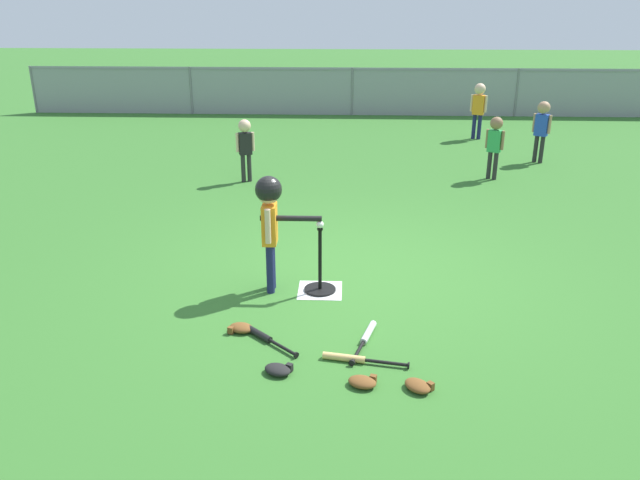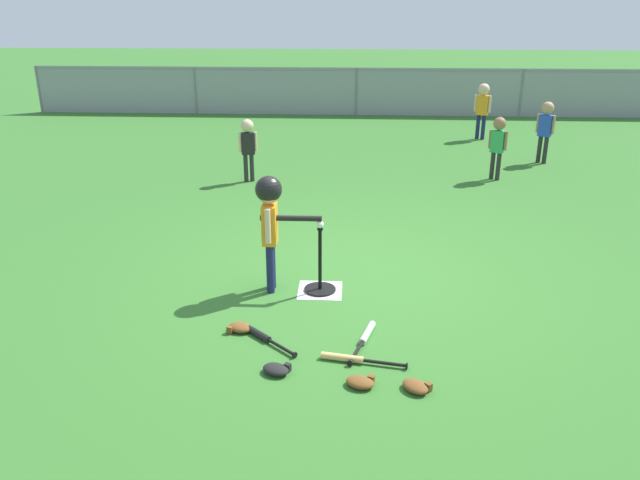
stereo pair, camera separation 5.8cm
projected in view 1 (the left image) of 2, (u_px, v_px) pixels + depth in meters
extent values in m
plane|color=#336B28|center=(354.00, 275.00, 6.73)|extent=(60.00, 60.00, 0.00)
cube|color=white|center=(320.00, 290.00, 6.37)|extent=(0.44, 0.44, 0.01)
cylinder|color=black|center=(320.00, 289.00, 6.37)|extent=(0.32, 0.32, 0.03)
cylinder|color=black|center=(320.00, 259.00, 6.24)|extent=(0.04, 0.04, 0.65)
cylinder|color=black|center=(320.00, 229.00, 6.13)|extent=(0.06, 0.06, 0.02)
sphere|color=white|center=(320.00, 225.00, 6.11)|extent=(0.07, 0.07, 0.07)
cylinder|color=#191E4C|center=(272.00, 264.00, 6.35)|extent=(0.08, 0.08, 0.51)
cylinder|color=#191E4C|center=(270.00, 269.00, 6.24)|extent=(0.08, 0.08, 0.51)
cube|color=orange|center=(270.00, 224.00, 6.13)|extent=(0.14, 0.23, 0.40)
cylinder|color=beige|center=(271.00, 217.00, 6.25)|extent=(0.06, 0.06, 0.34)
cylinder|color=beige|center=(268.00, 226.00, 5.99)|extent=(0.06, 0.06, 0.34)
sphere|color=beige|center=(269.00, 192.00, 6.01)|extent=(0.23, 0.23, 0.23)
sphere|color=black|center=(268.00, 189.00, 6.00)|extent=(0.26, 0.26, 0.26)
cylinder|color=black|center=(291.00, 218.00, 6.10)|extent=(0.60, 0.06, 0.06)
cylinder|color=#191E4C|center=(479.00, 127.00, 12.97)|extent=(0.08, 0.08, 0.50)
cylinder|color=#191E4C|center=(474.00, 127.00, 13.01)|extent=(0.08, 0.08, 0.50)
cube|color=orange|center=(479.00, 105.00, 12.82)|extent=(0.26, 0.21, 0.39)
cylinder|color=beige|center=(486.00, 104.00, 12.76)|extent=(0.06, 0.06, 0.34)
cylinder|color=beige|center=(472.00, 103.00, 12.87)|extent=(0.06, 0.06, 0.34)
sphere|color=beige|center=(480.00, 89.00, 12.71)|extent=(0.22, 0.22, 0.22)
cylinder|color=#262626|center=(249.00, 168.00, 10.03)|extent=(0.07, 0.07, 0.44)
cylinder|color=#262626|center=(243.00, 168.00, 10.00)|extent=(0.07, 0.07, 0.44)
cube|color=black|center=(245.00, 144.00, 9.87)|extent=(0.22, 0.18, 0.34)
cylinder|color=beige|center=(253.00, 142.00, 9.90)|extent=(0.05, 0.05, 0.30)
cylinder|color=beige|center=(237.00, 143.00, 9.83)|extent=(0.05, 0.05, 0.30)
sphere|color=beige|center=(244.00, 126.00, 9.77)|extent=(0.20, 0.20, 0.20)
cylinder|color=#262626|center=(495.00, 166.00, 10.12)|extent=(0.07, 0.07, 0.45)
cylinder|color=#262626|center=(489.00, 165.00, 10.17)|extent=(0.07, 0.07, 0.45)
cube|color=green|center=(495.00, 141.00, 10.00)|extent=(0.23, 0.21, 0.35)
cylinder|color=#8C6647|center=(503.00, 140.00, 9.93)|extent=(0.05, 0.05, 0.30)
cylinder|color=#8C6647|center=(487.00, 139.00, 10.06)|extent=(0.05, 0.05, 0.30)
sphere|color=#8C6647|center=(497.00, 123.00, 9.90)|extent=(0.20, 0.20, 0.20)
cylinder|color=#262626|center=(542.00, 150.00, 11.12)|extent=(0.07, 0.07, 0.48)
cylinder|color=#262626|center=(536.00, 149.00, 11.18)|extent=(0.07, 0.07, 0.48)
cube|color=#2347B7|center=(542.00, 125.00, 10.99)|extent=(0.25, 0.23, 0.37)
cylinder|color=tan|center=(550.00, 124.00, 10.91)|extent=(0.05, 0.05, 0.32)
cylinder|color=tan|center=(534.00, 123.00, 11.06)|extent=(0.05, 0.05, 0.32)
sphere|color=tan|center=(544.00, 108.00, 10.88)|extent=(0.21, 0.21, 0.21)
cylinder|color=silver|center=(368.00, 332.00, 5.52)|extent=(0.16, 0.35, 0.06)
cylinder|color=black|center=(358.00, 352.00, 5.22)|extent=(0.12, 0.34, 0.03)
cylinder|color=black|center=(352.00, 363.00, 5.06)|extent=(0.05, 0.03, 0.05)
cylinder|color=#DBB266|center=(344.00, 358.00, 5.14)|extent=(0.36, 0.12, 0.06)
cylinder|color=black|center=(387.00, 363.00, 5.07)|extent=(0.35, 0.09, 0.03)
cylinder|color=black|center=(408.00, 365.00, 5.03)|extent=(0.02, 0.05, 0.05)
cylinder|color=black|center=(258.00, 333.00, 5.51)|extent=(0.28, 0.27, 0.06)
cylinder|color=black|center=(283.00, 348.00, 5.28)|extent=(0.26, 0.25, 0.03)
cylinder|color=black|center=(296.00, 355.00, 5.17)|extent=(0.05, 0.05, 0.05)
ellipsoid|color=black|center=(278.00, 370.00, 4.96)|extent=(0.27, 0.24, 0.07)
cube|color=black|center=(289.00, 367.00, 4.99)|extent=(0.06, 0.06, 0.06)
ellipsoid|color=brown|center=(418.00, 386.00, 4.76)|extent=(0.27, 0.27, 0.07)
cube|color=brown|center=(431.00, 386.00, 4.75)|extent=(0.06, 0.06, 0.06)
ellipsoid|color=brown|center=(362.00, 382.00, 4.80)|extent=(0.26, 0.22, 0.07)
cube|color=brown|center=(373.00, 379.00, 4.84)|extent=(0.06, 0.05, 0.06)
ellipsoid|color=brown|center=(241.00, 328.00, 5.59)|extent=(0.26, 0.22, 0.07)
cube|color=brown|center=(231.00, 330.00, 5.55)|extent=(0.06, 0.05, 0.06)
cylinder|color=slate|center=(34.00, 90.00, 15.79)|extent=(0.06, 0.06, 1.15)
cylinder|color=slate|center=(191.00, 91.00, 15.63)|extent=(0.06, 0.06, 1.15)
cylinder|color=slate|center=(352.00, 92.00, 15.46)|extent=(0.06, 0.06, 1.15)
cylinder|color=slate|center=(517.00, 93.00, 15.30)|extent=(0.06, 0.06, 1.15)
cube|color=gray|center=(353.00, 70.00, 15.27)|extent=(16.00, 0.03, 0.03)
cube|color=gray|center=(352.00, 92.00, 15.46)|extent=(16.00, 0.01, 1.15)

